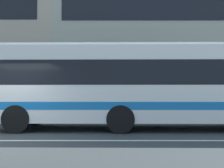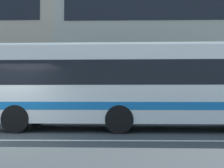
# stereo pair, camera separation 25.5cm
# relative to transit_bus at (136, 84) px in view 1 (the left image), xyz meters

# --- Properties ---
(apartment_block_right) EXTENTS (18.90, 8.47, 13.62)m
(apartment_block_right) POSITION_rel_transit_bus_xyz_m (4.18, 12.40, 5.01)
(apartment_block_right) COLOR #B5B29D
(apartment_block_right) RESTS_ON ground_plane
(transit_bus) EXTENTS (10.79, 2.83, 3.26)m
(transit_bus) POSITION_rel_transit_bus_xyz_m (0.00, 0.00, 0.00)
(transit_bus) COLOR white
(transit_bus) RESTS_ON ground_plane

